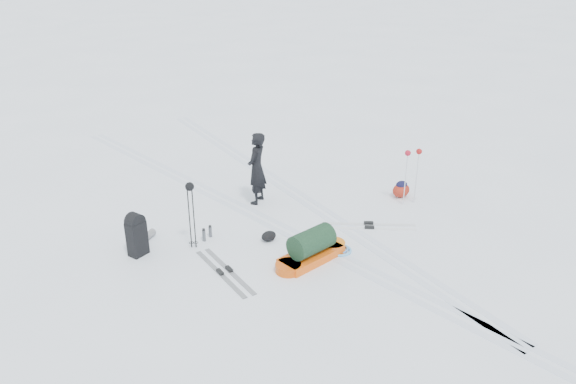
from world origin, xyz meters
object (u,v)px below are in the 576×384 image
at_px(ski_poles_black, 190,195).
at_px(pulk_sled, 311,249).
at_px(expedition_rucksack, 138,234).
at_px(skier, 257,168).

bearing_deg(ski_poles_black, pulk_sled, -68.25).
height_order(expedition_rucksack, ski_poles_black, ski_poles_black).
height_order(skier, ski_poles_black, skier).
xyz_separation_m(pulk_sled, ski_poles_black, (-1.47, 1.85, 0.90)).
distance_m(pulk_sled, expedition_rucksack, 3.35).
relative_size(pulk_sled, ski_poles_black, 1.22).
distance_m(expedition_rucksack, ski_poles_black, 1.28).
xyz_separation_m(pulk_sled, expedition_rucksack, (-2.40, 2.34, 0.16)).
bearing_deg(ski_poles_black, expedition_rucksack, 135.38).
bearing_deg(pulk_sled, ski_poles_black, 125.28).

